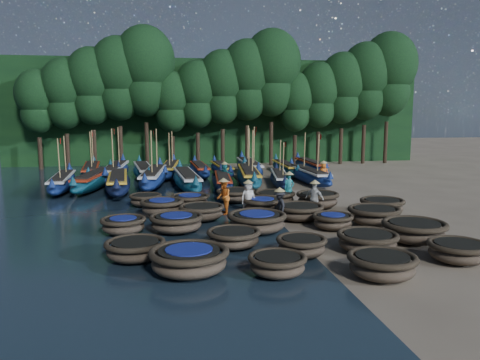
{
  "coord_description": "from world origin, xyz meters",
  "views": [
    {
      "loc": [
        -5.09,
        -23.08,
        5.08
      ],
      "look_at": [
        -1.09,
        2.21,
        1.3
      ],
      "focal_mm": 35.0,
      "sensor_mm": 36.0,
      "label": 1
    }
  ],
  "objects": [
    {
      "name": "long_boat_5",
      "position": [
        -1.45,
        7.11,
        0.5
      ],
      "size": [
        1.86,
        7.4,
        1.31
      ],
      "rotation": [
        0.0,
        0.0,
        -0.08
      ],
      "color": "#0E1B34",
      "rests_on": "ground"
    },
    {
      "name": "fisherman_2",
      "position": [
        -2.34,
        -0.49,
        0.91
      ],
      "size": [
        0.68,
        0.86,
        1.93
      ],
      "rotation": [
        0.0,
        0.0,
        4.68
      ],
      "color": "#CF621B",
      "rests_on": "ground"
    },
    {
      "name": "tree_5",
      "position": [
        -4.5,
        20.0,
        5.97
      ],
      "size": [
        3.68,
        3.68,
        8.68
      ],
      "color": "black",
      "rests_on": "ground"
    },
    {
      "name": "long_boat_8",
      "position": [
        4.87,
        8.68,
        0.56
      ],
      "size": [
        1.82,
        8.36,
        3.56
      ],
      "rotation": [
        0.0,
        0.0,
        0.04
      ],
      "color": "navy",
      "rests_on": "ground"
    },
    {
      "name": "long_boat_2",
      "position": [
        -8.18,
        7.2,
        0.6
      ],
      "size": [
        2.26,
        8.88,
        1.57
      ],
      "rotation": [
        0.0,
        0.0,
        0.08
      ],
      "color": "#0E1B34",
      "rests_on": "ground"
    },
    {
      "name": "fisherman_0",
      "position": [
        -1.1,
        -0.47,
        0.87
      ],
      "size": [
        0.91,
        0.73,
        1.81
      ],
      "rotation": [
        0.0,
        0.0,
        0.32
      ],
      "color": "beige",
      "rests_on": "ground"
    },
    {
      "name": "ground",
      "position": [
        0.0,
        0.0,
        0.0
      ],
      "size": [
        120.0,
        120.0,
        0.0
      ],
      "primitive_type": "plane",
      "color": "#7E705C",
      "rests_on": "ground"
    },
    {
      "name": "coracle_12",
      "position": [
        -1.39,
        -4.24,
        0.49
      ],
      "size": [
        2.97,
        2.97,
        0.85
      ],
      "rotation": [
        0.0,
        0.0,
        0.33
      ],
      "color": "brown",
      "rests_on": "ground"
    },
    {
      "name": "coracle_19",
      "position": [
        5.4,
        -1.79,
        0.45
      ],
      "size": [
        2.49,
        2.49,
        0.79
      ],
      "rotation": [
        0.0,
        0.0,
        0.27
      ],
      "color": "brown",
      "rests_on": "ground"
    },
    {
      "name": "coracle_1",
      "position": [
        -4.46,
        -8.91,
        0.48
      ],
      "size": [
        2.55,
        2.55,
        0.84
      ],
      "rotation": [
        0.0,
        0.0,
        -0.08
      ],
      "color": "brown",
      "rests_on": "ground"
    },
    {
      "name": "coracle_9",
      "position": [
        4.38,
        -6.67,
        0.48
      ],
      "size": [
        2.99,
        2.99,
        0.85
      ],
      "rotation": [
        0.0,
        0.0,
        0.36
      ],
      "color": "brown",
      "rests_on": "ground"
    },
    {
      "name": "coracle_10",
      "position": [
        -6.93,
        -3.59,
        0.41
      ],
      "size": [
        1.99,
        1.99,
        0.7
      ],
      "rotation": [
        0.0,
        0.0,
        -0.15
      ],
      "color": "brown",
      "rests_on": "ground"
    },
    {
      "name": "long_boat_14",
      "position": [
        -0.74,
        13.75,
        0.49
      ],
      "size": [
        1.78,
        7.36,
        1.3
      ],
      "rotation": [
        0.0,
        0.0,
        0.07
      ],
      "color": "navy",
      "rests_on": "ground"
    },
    {
      "name": "coracle_4",
      "position": [
        4.59,
        -9.14,
        0.4
      ],
      "size": [
        2.48,
        2.48,
        0.71
      ],
      "rotation": [
        0.0,
        0.0,
        0.4
      ],
      "color": "brown",
      "rests_on": "ground"
    },
    {
      "name": "long_boat_12",
      "position": [
        -4.83,
        13.71,
        0.55
      ],
      "size": [
        2.18,
        8.2,
        3.5
      ],
      "rotation": [
        0.0,
        0.0,
        -0.09
      ],
      "color": "navy",
      "rests_on": "ground"
    },
    {
      "name": "tree_7",
      "position": [
        0.1,
        20.0,
        7.32
      ],
      "size": [
        4.51,
        4.51,
        10.63
      ],
      "color": "black",
      "rests_on": "ground"
    },
    {
      "name": "tree_6",
      "position": [
        -2.2,
        20.0,
        6.65
      ],
      "size": [
        4.09,
        4.09,
        9.65
      ],
      "color": "black",
      "rests_on": "ground"
    },
    {
      "name": "tree_12",
      "position": [
        11.6,
        20.0,
        7.32
      ],
      "size": [
        4.51,
        4.51,
        10.63
      ],
      "color": "black",
      "rests_on": "ground"
    },
    {
      "name": "long_boat_1",
      "position": [
        -9.81,
        8.53,
        0.59
      ],
      "size": [
        2.72,
        8.75,
        1.55
      ],
      "rotation": [
        0.0,
        0.0,
        -0.14
      ],
      "color": "navy",
      "rests_on": "ground"
    },
    {
      "name": "coracle_8",
      "position": [
        2.06,
        -7.55,
        0.41
      ],
      "size": [
        2.45,
        2.45,
        0.73
      ],
      "rotation": [
        0.0,
        0.0,
        0.2
      ],
      "color": "brown",
      "rests_on": "ground"
    },
    {
      "name": "tree_2",
      "position": [
        -11.4,
        20.0,
        7.32
      ],
      "size": [
        4.51,
        4.51,
        10.63
      ],
      "color": "black",
      "rests_on": "ground"
    },
    {
      "name": "coracle_2",
      "position": [
        -1.76,
        -9.46,
        0.38
      ],
      "size": [
        2.22,
        2.22,
        0.67
      ],
      "rotation": [
        0.0,
        0.0,
        -0.37
      ],
      "color": "brown",
      "rests_on": "ground"
    },
    {
      "name": "long_boat_16",
      "position": [
        4.39,
        13.26,
        0.53
      ],
      "size": [
        1.52,
        7.95,
        1.4
      ],
      "rotation": [
        0.0,
        0.0,
        -0.02
      ],
      "color": "navy",
      "rests_on": "ground"
    },
    {
      "name": "long_boat_9",
      "position": [
        -10.74,
        13.39,
        0.58
      ],
      "size": [
        2.35,
        8.5,
        3.63
      ],
      "rotation": [
        0.0,
        0.0,
        0.1
      ],
      "color": "navy",
      "rests_on": "ground"
    },
    {
      "name": "coracle_16",
      "position": [
        -3.51,
        -1.66,
        0.42
      ],
      "size": [
        2.2,
        2.2,
        0.74
      ],
      "rotation": [
        0.0,
        0.0,
        0.12
      ],
      "color": "brown",
      "rests_on": "ground"
    },
    {
      "name": "tree_1",
      "position": [
        -13.7,
        20.0,
        6.65
      ],
      "size": [
        4.09,
        4.09,
        9.65
      ],
      "color": "black",
      "rests_on": "ground"
    },
    {
      "name": "fisherman_3",
      "position": [
        -0.02,
        -2.62,
        0.82
      ],
      "size": [
        0.67,
        1.05,
        1.74
      ],
      "rotation": [
        0.0,
        0.0,
        4.82
      ],
      "color": "black",
      "rests_on": "ground"
    },
    {
      "name": "long_boat_13",
      "position": [
        -2.52,
        13.69,
        0.51
      ],
      "size": [
        1.69,
        7.6,
        1.34
      ],
      "rotation": [
        0.0,
        0.0,
        0.05
      ],
      "color": "navy",
      "rests_on": "ground"
    },
    {
      "name": "coracle_21",
      "position": [
        -3.91,
        1.25,
        0.42
      ],
      "size": [
        2.41,
        2.41,
        0.72
      ],
      "rotation": [
        0.0,
        0.0,
        0.33
      ],
      "color": "brown",
      "rests_on": "ground"
    },
    {
      "name": "coracle_14",
      "position": [
        4.07,
        -3.76,
        0.47
      ],
      "size": [
        2.91,
        2.91,
        0.82
      ],
      "rotation": [
        0.0,
        0.0,
        0.44
      ],
      "color": "brown",
      "rests_on": "ground"
    },
    {
      "name": "tree_14",
      "position": [
        16.2,
        20.0,
        8.67
      ],
      "size": [
        5.34,
        5.34,
        12.58
      ],
      "color": "black",
      "rests_on": "ground"
    },
    {
      "name": "long_boat_7",
      "position": [
        2.59,
        7.85,
        0.49
      ],
      "size": [
        2.34,
        7.17,
        3.08
      ],
      "rotation": [
        0.0,
        0.0,
        -0.16
      ],
      "color": "#0E1B34",
      "rests_on": "ground"
    },
    {
      "name": "coracle_6",
      "position": [
        -2.67,
        -6.26,
        0.39
      ],
      "size": [
        2.04,
        2.04,
        0.69
      ],
      "rotation": [
        0.0,
        0.0,
        -0.04
      ],
      "color": "brown",
      "rests_on": "ground"
    },
    {
      "name": "coracle_11",
      "position": [
        -4.73,
        -3.63,
        0.44
      ],
      "size": [
        2.41,
        2.41,
        0.76
      ],
      "rotation": [
        0.0,
        0.0,
        0.14
      ],
      "color": "brown",
      "rests_on": "ground"
    },
    {
      "name": "coracle_18",
      "position": [
        1.03,
        -2.32,
        0.42
      ],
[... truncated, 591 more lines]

